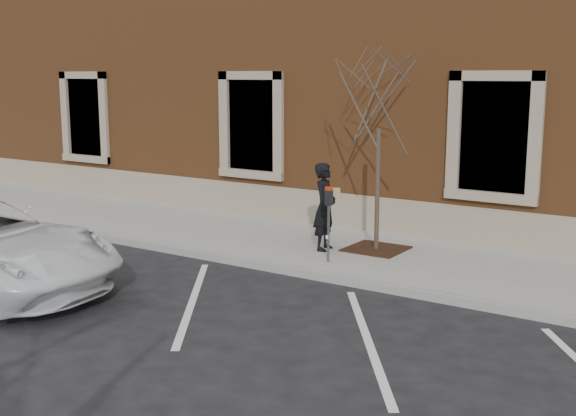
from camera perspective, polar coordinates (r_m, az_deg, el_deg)
The scene contains 9 objects.
ground at distance 13.61m, azimuth -1.41°, elevation -4.94°, with size 120.00×120.00×0.00m, color #28282B.
sidewalk_near at distance 15.01m, azimuth 2.44°, elevation -3.18°, with size 40.00×3.50×0.15m, color #B8B6AD.
curb_near at distance 13.55m, azimuth -1.53°, elevation -4.68°, with size 40.00×0.12×0.15m, color #9E9E99.
parking_stripes at distance 11.95m, azimuth -7.53°, elevation -7.23°, with size 28.00×4.40×0.01m, color silver, non-canonical shape.
building_civic at distance 19.95m, azimuth 11.70°, elevation 11.37°, with size 40.00×8.62×8.00m.
man at distance 14.40m, azimuth 2.93°, elevation 0.11°, with size 0.64×0.42×1.76m, color black.
parking_meter at distance 13.42m, azimuth 3.23°, elevation -0.16°, with size 0.13×0.10×1.43m.
tree_grate at distance 14.67m, azimuth 6.97°, elevation -3.22°, with size 1.12×1.12×0.03m, color #3A1D12.
sapling at distance 14.26m, azimuth 7.25°, elevation 8.91°, with size 2.66×2.66×4.43m.
Camera 1 is at (7.56, -10.72, 3.64)m, focal length 45.00 mm.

